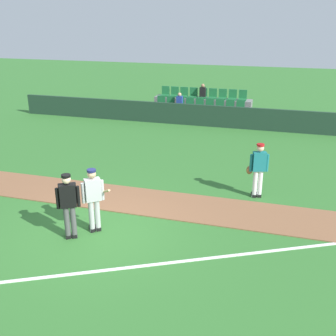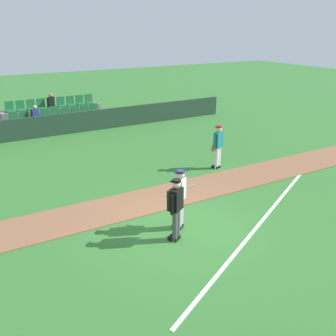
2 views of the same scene
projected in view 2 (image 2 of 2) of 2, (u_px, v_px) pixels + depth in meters
ground_plane at (181, 228)px, 11.20m from camera, size 80.00×80.00×0.00m
infield_dirt_path at (147, 201)px, 12.89m from camera, size 28.00×1.84×0.03m
foul_line_chalk at (270, 211)px, 12.22m from camera, size 10.64×5.72×0.01m
dugout_fence at (62, 124)px, 20.49m from camera, size 20.00×0.16×1.11m
stadium_bleachers at (55, 120)px, 21.68m from camera, size 5.55×2.10×1.90m
batter_grey_jersey at (180, 197)px, 10.87m from camera, size 0.71×0.69×1.76m
umpire_home_plate at (176, 206)px, 10.25m from camera, size 0.54×0.46×1.76m
runner_teal_jersey at (218, 145)px, 15.50m from camera, size 0.67×0.39×1.76m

